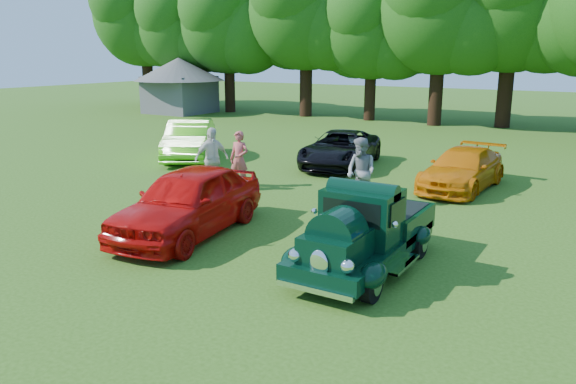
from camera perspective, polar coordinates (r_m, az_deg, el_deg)
The scene contains 11 objects.
ground at distance 12.28m, azimuth 0.66°, elevation -6.29°, with size 120.00×120.00×0.00m, color #2A4E12.
hero_pickup at distance 11.38m, azimuth 7.88°, elevation -4.19°, with size 2.01×4.31×1.69m.
red_convertible at distance 13.57m, azimuth -10.10°, elevation -0.93°, with size 1.91×4.76×1.62m, color #B90A07.
back_car_lime at distance 23.39m, azimuth -9.99°, elevation 5.26°, with size 1.67×4.79×1.58m, color #5ADB1D.
back_car_black at distance 21.60m, azimuth 5.34°, elevation 4.39°, with size 2.24×4.86×1.35m, color black.
back_car_orange at distance 18.75m, azimuth 17.30°, elevation 2.23°, with size 1.79×4.40×1.28m, color #CA6807.
spectator_pink at distance 18.28m, azimuth -4.97°, elevation 3.37°, with size 0.66×0.43×1.81m, color #BC4D4F.
spectator_grey at distance 16.00m, azimuth 7.43°, elevation 2.03°, with size 0.94×0.74×1.94m, color gray.
spectator_white at distance 17.91m, azimuth -7.75°, elevation 3.36°, with size 1.16×0.48×1.98m, color silver.
gazebo at distance 41.65m, azimuth -10.99°, elevation 11.20°, with size 6.40×6.40×3.90m.
tree_line at distance 34.12m, azimuth 25.35°, elevation 17.05°, with size 64.23×9.76×12.31m.
Camera 1 is at (5.85, -9.92, 4.26)m, focal length 35.00 mm.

